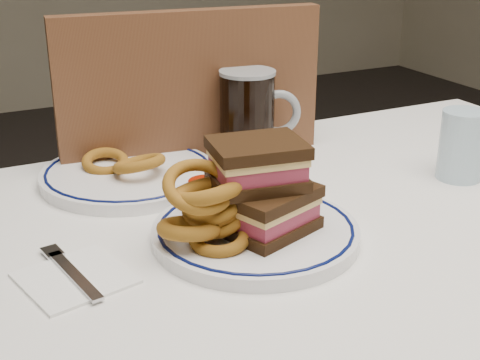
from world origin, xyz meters
name	(u,v)px	position (x,y,z in m)	size (l,w,h in m)	color
dining_table	(333,284)	(0.00, 0.00, 0.64)	(1.27, 0.87, 0.75)	silver
chair_far	(179,227)	(-0.07, 0.47, 0.55)	(0.52, 0.52, 1.01)	#4B2A18
main_plate	(256,232)	(-0.13, 0.00, 0.76)	(0.28, 0.28, 0.02)	white
reuben_sandwich	(263,187)	(-0.13, -0.01, 0.83)	(0.15, 0.13, 0.12)	black
onion_rings_main	(209,205)	(-0.20, 0.00, 0.82)	(0.14, 0.12, 0.11)	brown
ketchup_ramekin	(206,191)	(-0.16, 0.10, 0.79)	(0.06, 0.06, 0.04)	white
beer_mug	(249,115)	(0.00, 0.28, 0.83)	(0.14, 0.10, 0.16)	black
water_glass	(462,145)	(0.27, 0.05, 0.81)	(0.07, 0.07, 0.12)	#A9C8DB
far_plate	(129,174)	(-0.22, 0.28, 0.76)	(0.29, 0.29, 0.02)	white
onion_rings_far	(124,163)	(-0.23, 0.28, 0.78)	(0.12, 0.14, 0.05)	brown
napkin_fork	(74,277)	(-0.38, 0.01, 0.75)	(0.14, 0.16, 0.01)	white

